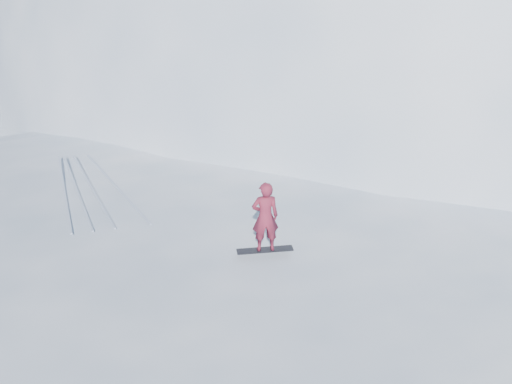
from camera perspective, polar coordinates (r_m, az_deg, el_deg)
The scene contains 8 objects.
ground at distance 15.43m, azimuth -10.02°, elevation -13.33°, with size 400.00×400.00×0.00m, color white.
near_ridge at distance 17.95m, azimuth -7.37°, elevation -7.28°, with size 36.00×28.00×4.80m, color white.
summit_peak at distance 45.18m, azimuth 17.42°, elevation 11.17°, with size 60.00×56.00×56.00m, color white.
peak_shoulder at distance 35.10m, azimuth 4.70°, elevation 8.68°, with size 28.00×24.00×18.00m, color white.
wind_bumps at distance 17.18m, azimuth -12.31°, elevation -9.25°, with size 16.00×14.40×1.00m.
snowboard at distance 13.80m, azimuth 0.90°, elevation -5.79°, with size 1.37×0.25×0.02m, color black.
snowboarder at distance 13.38m, azimuth 0.92°, elevation -2.50°, with size 0.64×0.42×1.75m, color maroon.
board_tracks at distance 17.89m, azimuth -16.56°, elevation 0.48°, with size 2.90×5.95×0.04m.
Camera 1 is at (-0.04, -12.33, 9.29)m, focal length 40.00 mm.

